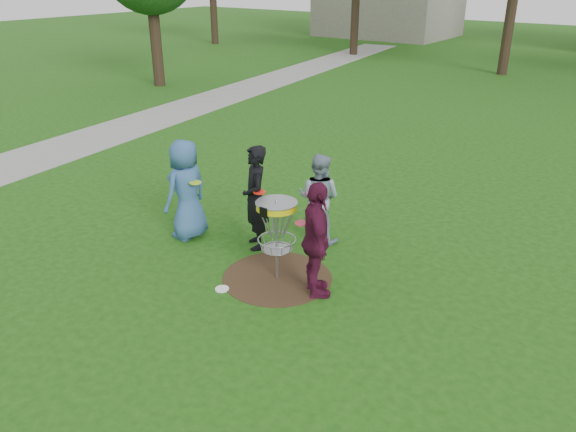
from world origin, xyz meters
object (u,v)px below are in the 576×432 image
Objects in this scene: player_blue at (186,190)px; player_maroon at (316,241)px; player_grey at (319,198)px; disc_golf_basket at (277,221)px; player_black at (255,198)px.

player_maroon is (3.05, -0.29, -0.02)m from player_blue.
player_grey is 1.21× the size of disc_golf_basket.
player_black reaches higher than player_maroon.
player_blue is 1.36× the size of disc_golf_basket.
player_grey is at bearing 124.54° from player_blue.
player_grey is at bearing -11.42° from player_maroon.
player_blue is 0.99× the size of player_black.
player_black is 1.03× the size of player_maroon.
player_black is 1.14× the size of player_grey.
player_grey is 1.60m from disc_golf_basket.
player_black is 1.17m from player_grey.
player_blue is 2.42m from player_grey.
player_black is (1.28, 0.43, 0.01)m from player_blue.
player_grey is at bearing 91.40° from player_black.
player_grey is (0.75, 0.89, -0.11)m from player_black.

